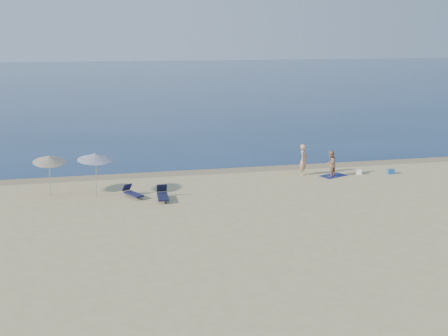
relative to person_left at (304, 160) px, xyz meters
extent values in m
plane|color=tan|center=(-2.45, -17.21, -0.97)|extent=(160.00, 160.00, 0.00)
cube|color=#0D254E|center=(-2.45, 82.79, -0.97)|extent=(240.00, 160.00, 0.01)
cube|color=#847254|center=(-2.45, 2.19, -0.97)|extent=(240.00, 1.60, 0.00)
imported|color=tan|center=(0.00, 0.00, 0.00)|extent=(0.81, 0.84, 1.95)
imported|color=#AA7659|center=(1.50, -0.73, -0.17)|extent=(0.98, 0.99, 1.61)
cube|color=#101952|center=(1.73, -0.66, -0.96)|extent=(1.85, 1.45, 0.03)
cube|color=white|center=(3.49, -0.58, -0.82)|extent=(0.44, 0.41, 0.30)
cube|color=#205BAE|center=(5.50, -0.95, -0.82)|extent=(0.44, 0.32, 0.31)
cylinder|color=silver|center=(-12.65, -2.19, 0.10)|extent=(0.15, 0.27, 2.23)
cone|color=white|center=(-12.65, -1.96, 1.20)|extent=(2.54, 2.55, 0.55)
sphere|color=silver|center=(-12.65, -1.96, 1.39)|extent=(0.06, 0.06, 0.06)
cylinder|color=silver|center=(-15.09, -1.60, 0.02)|extent=(0.14, 0.39, 2.06)
cone|color=#EFE1C5|center=(-15.09, -1.25, 1.03)|extent=(2.13, 2.15, 0.62)
sphere|color=silver|center=(-15.09, -1.25, 1.22)|extent=(0.06, 0.06, 0.06)
cube|color=#16183E|center=(-10.73, -2.80, -0.78)|extent=(1.06, 1.40, 0.09)
cube|color=#16183E|center=(-11.04, -2.22, -0.53)|extent=(0.58, 0.52, 0.43)
cylinder|color=#A5A5AD|center=(-10.56, -2.71, -0.88)|extent=(0.03, 0.03, 0.19)
cube|color=#121532|center=(-9.25, -3.70, -0.76)|extent=(0.61, 1.51, 0.10)
cube|color=#121532|center=(-9.21, -2.96, -0.48)|extent=(0.56, 0.39, 0.48)
cylinder|color=#A5A5AD|center=(-9.03, -3.71, -0.86)|extent=(0.03, 0.03, 0.22)
camera|label=1|loc=(-12.34, -32.24, 7.57)|focal=45.00mm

